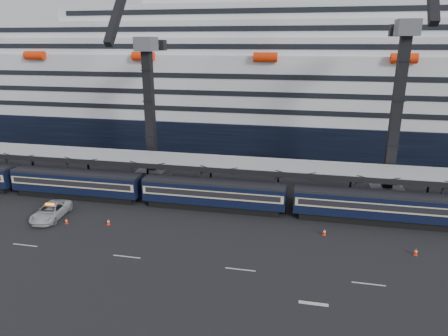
{
  "coord_description": "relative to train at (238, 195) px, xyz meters",
  "views": [
    {
      "loc": [
        3.42,
        -37.88,
        21.39
      ],
      "look_at": [
        -6.57,
        10.0,
        5.81
      ],
      "focal_mm": 32.0,
      "sensor_mm": 36.0,
      "label": 1
    }
  ],
  "objects": [
    {
      "name": "pickup_truck",
      "position": [
        -22.79,
        -7.08,
        -1.29
      ],
      "size": [
        3.77,
        6.86,
        1.82
      ],
      "primitive_type": "imported",
      "rotation": [
        0.0,
        0.0,
        0.12
      ],
      "color": "#B1B3B9",
      "rests_on": "ground"
    },
    {
      "name": "traffic_cone_d",
      "position": [
        10.94,
        -4.77,
        -1.79
      ],
      "size": [
        0.42,
        0.42,
        0.84
      ],
      "color": "#F62E07",
      "rests_on": "ground"
    },
    {
      "name": "ground",
      "position": [
        4.65,
        -10.0,
        -2.2
      ],
      "size": [
        260.0,
        260.0,
        0.0
      ],
      "primitive_type": "plane",
      "color": "black",
      "rests_on": "ground"
    },
    {
      "name": "crane_dark_mid",
      "position": [
        19.65,
        7.59,
        11.16
      ],
      "size": [
        4.5,
        18.24,
        39.64
      ],
      "color": "#53565B",
      "rests_on": "ground"
    },
    {
      "name": "cruise_ship",
      "position": [
        3.57,
        35.99,
        10.14
      ],
      "size": [
        214.09,
        28.84,
        34.0
      ],
      "color": "black",
      "rests_on": "ground"
    },
    {
      "name": "traffic_cone_b",
      "position": [
        -20.02,
        -8.13,
        -1.83
      ],
      "size": [
        0.37,
        0.37,
        0.75
      ],
      "color": "#F62E07",
      "rests_on": "ground"
    },
    {
      "name": "lane_markings",
      "position": [
        12.8,
        -15.23,
        -2.19
      ],
      "size": [
        111.0,
        4.27,
        0.02
      ],
      "color": "beige",
      "rests_on": "ground"
    },
    {
      "name": "traffic_cone_e",
      "position": [
        20.16,
        -7.5,
        -1.79
      ],
      "size": [
        0.41,
        0.41,
        0.83
      ],
      "color": "#F62E07",
      "rests_on": "ground"
    },
    {
      "name": "traffic_cone_c",
      "position": [
        -14.8,
        -7.39,
        -1.79
      ],
      "size": [
        0.42,
        0.42,
        0.84
      ],
      "color": "#F62E07",
      "rests_on": "ground"
    },
    {
      "name": "crane_dark_near",
      "position": [
        -15.35,
        8.59,
        9.73
      ],
      "size": [
        4.5,
        17.75,
        35.08
      ],
      "color": "#53565B",
      "rests_on": "ground"
    },
    {
      "name": "canopy",
      "position": [
        4.65,
        4.0,
        3.05
      ],
      "size": [
        130.0,
        6.25,
        5.53
      ],
      "color": "#999CA1",
      "rests_on": "ground"
    },
    {
      "name": "train",
      "position": [
        0.0,
        0.0,
        0.0
      ],
      "size": [
        133.05,
        3.0,
        4.05
      ],
      "color": "black",
      "rests_on": "ground"
    }
  ]
}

